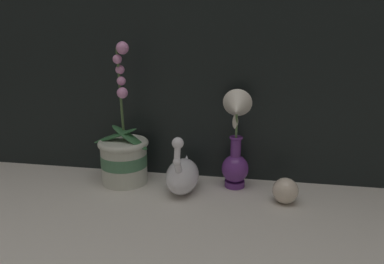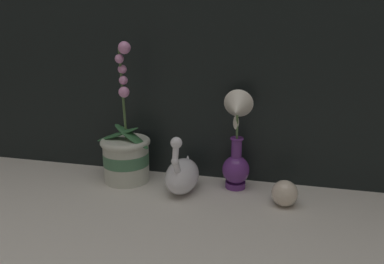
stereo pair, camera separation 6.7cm
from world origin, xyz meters
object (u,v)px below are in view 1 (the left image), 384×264
(swan_figurine, at_px, (182,174))
(blue_vase, at_px, (236,144))
(orchid_potted_plant, at_px, (124,155))
(glass_sphere, at_px, (285,191))

(swan_figurine, xyz_separation_m, blue_vase, (0.16, 0.06, 0.09))
(orchid_potted_plant, height_order, blue_vase, orchid_potted_plant)
(glass_sphere, bearing_deg, swan_figurine, 175.73)
(swan_figurine, distance_m, glass_sphere, 0.31)
(orchid_potted_plant, distance_m, swan_figurine, 0.21)
(blue_vase, bearing_deg, swan_figurine, -160.07)
(swan_figurine, height_order, blue_vase, blue_vase)
(orchid_potted_plant, relative_size, swan_figurine, 2.33)
(orchid_potted_plant, xyz_separation_m, blue_vase, (0.36, 0.02, 0.05))
(swan_figurine, relative_size, blue_vase, 0.62)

